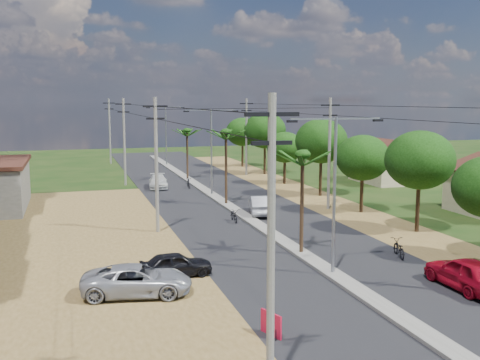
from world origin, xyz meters
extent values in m
plane|color=black|center=(0.00, 0.00, 0.00)|extent=(160.00, 160.00, 0.00)
cube|color=black|center=(0.00, 15.00, 0.02)|extent=(12.00, 110.00, 0.04)
cube|color=#605E56|center=(0.00, 18.00, 0.09)|extent=(1.00, 90.00, 0.18)
cube|color=brown|center=(-15.00, 8.00, 0.02)|extent=(18.00, 46.00, 0.04)
cube|color=brown|center=(8.50, 15.00, 0.01)|extent=(5.00, 90.00, 0.03)
cube|color=tan|center=(21.00, 28.00, 1.65)|extent=(7.00, 7.00, 3.30)
cylinder|color=black|center=(9.70, 7.00, 2.27)|extent=(0.28, 0.28, 4.55)
ellipsoid|color=black|center=(9.70, 7.00, 4.88)|extent=(4.60, 4.60, 3.91)
cylinder|color=black|center=(9.40, 14.00, 2.03)|extent=(0.28, 0.28, 4.06)
ellipsoid|color=black|center=(9.40, 14.00, 4.35)|extent=(4.20, 4.20, 3.57)
cylinder|color=black|center=(9.60, 22.00, 2.38)|extent=(0.28, 0.28, 4.76)
ellipsoid|color=black|center=(9.60, 22.00, 5.10)|extent=(4.80, 4.80, 4.08)
cylinder|color=black|center=(9.20, 30.00, 1.82)|extent=(0.28, 0.28, 3.64)
ellipsoid|color=black|center=(9.20, 30.00, 3.90)|extent=(3.80, 3.80, 3.23)
cylinder|color=black|center=(9.80, 38.00, 2.45)|extent=(0.28, 0.28, 4.90)
ellipsoid|color=black|center=(9.80, 38.00, 5.25)|extent=(5.00, 5.00, 4.25)
cylinder|color=black|center=(9.50, 46.00, 2.17)|extent=(0.28, 0.28, 4.34)
ellipsoid|color=black|center=(9.50, 46.00, 4.65)|extent=(4.40, 4.40, 3.74)
cylinder|color=black|center=(0.00, 4.00, 2.90)|extent=(0.22, 0.22, 5.80)
cylinder|color=black|center=(0.00, 20.00, 3.10)|extent=(0.22, 0.22, 6.20)
cylinder|color=black|center=(0.00, 36.00, 2.75)|extent=(0.22, 0.22, 5.50)
cylinder|color=gray|center=(0.00, 0.00, 4.00)|extent=(0.16, 0.16, 8.00)
cube|color=gray|center=(1.20, 0.00, 7.90)|extent=(2.40, 0.08, 0.08)
cube|color=gray|center=(-1.20, 0.00, 7.90)|extent=(2.40, 0.08, 0.08)
cube|color=black|center=(2.30, 0.00, 7.80)|extent=(0.50, 0.18, 0.12)
cube|color=black|center=(-2.30, 0.00, 7.80)|extent=(0.50, 0.18, 0.12)
cylinder|color=gray|center=(0.00, 25.00, 4.00)|extent=(0.16, 0.16, 8.00)
cube|color=gray|center=(1.20, 25.00, 7.90)|extent=(2.40, 0.08, 0.08)
cube|color=gray|center=(-1.20, 25.00, 7.90)|extent=(2.40, 0.08, 0.08)
cube|color=black|center=(2.30, 25.00, 7.80)|extent=(0.50, 0.18, 0.12)
cube|color=black|center=(-2.30, 25.00, 7.80)|extent=(0.50, 0.18, 0.12)
cylinder|color=gray|center=(0.00, 50.00, 4.00)|extent=(0.16, 0.16, 8.00)
cube|color=gray|center=(1.20, 50.00, 7.90)|extent=(2.40, 0.08, 0.08)
cube|color=gray|center=(-1.20, 50.00, 7.90)|extent=(2.40, 0.08, 0.08)
cube|color=black|center=(2.30, 50.00, 7.80)|extent=(0.50, 0.18, 0.12)
cube|color=black|center=(-2.30, 50.00, 7.80)|extent=(0.50, 0.18, 0.12)
cylinder|color=#605E56|center=(-7.00, -10.00, 4.50)|extent=(0.24, 0.24, 9.00)
cube|color=black|center=(-7.00, -10.00, 8.40)|extent=(1.60, 0.12, 0.12)
cube|color=black|center=(-7.00, -10.00, 7.60)|extent=(1.20, 0.12, 0.12)
cylinder|color=#605E56|center=(-7.00, 12.00, 4.50)|extent=(0.24, 0.24, 9.00)
cube|color=black|center=(-7.00, 12.00, 8.40)|extent=(1.60, 0.12, 0.12)
cube|color=black|center=(-7.00, 12.00, 7.60)|extent=(1.20, 0.12, 0.12)
cylinder|color=#605E56|center=(-7.00, 34.00, 4.50)|extent=(0.24, 0.24, 9.00)
cube|color=black|center=(-7.00, 34.00, 8.40)|extent=(1.60, 0.12, 0.12)
cube|color=black|center=(-7.00, 34.00, 7.60)|extent=(1.20, 0.12, 0.12)
cylinder|color=#605E56|center=(-7.00, 55.00, 4.50)|extent=(0.24, 0.24, 9.00)
cube|color=black|center=(-7.00, 55.00, 8.40)|extent=(1.60, 0.12, 0.12)
cube|color=black|center=(-7.00, 55.00, 7.60)|extent=(1.20, 0.12, 0.12)
cylinder|color=#605E56|center=(7.50, 16.00, 4.50)|extent=(0.24, 0.24, 9.00)
cube|color=black|center=(7.50, 16.00, 8.40)|extent=(1.60, 0.12, 0.12)
cube|color=black|center=(7.50, 16.00, 7.60)|extent=(1.20, 0.12, 0.12)
cylinder|color=#605E56|center=(7.50, 38.00, 4.50)|extent=(0.24, 0.24, 9.00)
cube|color=black|center=(7.50, 38.00, 8.40)|extent=(1.60, 0.12, 0.12)
cube|color=black|center=(7.50, 38.00, 7.60)|extent=(1.20, 0.12, 0.12)
imported|color=maroon|center=(5.00, -3.74, 0.77)|extent=(1.85, 4.54, 1.54)
imported|color=#929499|center=(1.50, 15.52, 0.74)|extent=(2.60, 4.75, 1.49)
imported|color=#ADAEAA|center=(-4.04, 31.01, 0.64)|extent=(2.31, 4.58, 1.28)
imported|color=#929499|center=(-9.77, -0.07, 0.69)|extent=(5.28, 3.16, 1.37)
imported|color=black|center=(-7.61, 2.09, 0.62)|extent=(3.73, 1.73, 1.24)
imported|color=black|center=(5.06, 1.93, 0.50)|extent=(1.18, 2.02, 1.00)
imported|color=black|center=(-1.20, 13.53, 0.50)|extent=(0.78, 1.93, 0.99)
imported|color=black|center=(-1.20, 29.81, 0.56)|extent=(0.71, 1.89, 1.11)
cube|color=#B4102D|center=(-5.50, -6.00, 0.47)|extent=(0.46, 1.09, 0.94)
cylinder|color=black|center=(-5.50, -6.52, 0.24)|extent=(0.04, 0.04, 0.47)
cylinder|color=black|center=(-5.50, -5.48, 0.24)|extent=(0.04, 0.04, 0.47)
camera|label=1|loc=(-12.46, -24.81, 8.79)|focal=42.00mm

